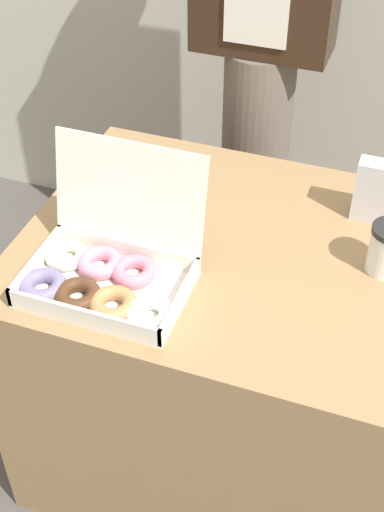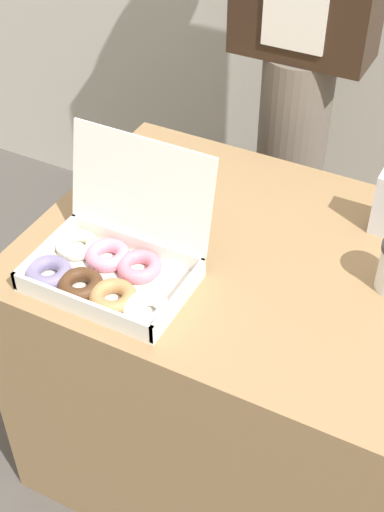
# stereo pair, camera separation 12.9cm
# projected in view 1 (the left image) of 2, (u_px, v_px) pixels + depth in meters

# --- Properties ---
(ground_plane) EXTENTS (14.00, 14.00, 0.00)m
(ground_plane) POSITION_uv_depth(u_px,v_px,m) (238.00, 448.00, 1.96)
(ground_plane) COLOR #4C4742
(table) EXTENTS (0.98, 0.71, 0.72)m
(table) POSITION_uv_depth(u_px,v_px,m) (244.00, 363.00, 1.72)
(table) COLOR #99754C
(table) RESTS_ON ground_plane
(donut_box) EXTENTS (0.35, 0.27, 0.25)m
(donut_box) POSITION_uv_depth(u_px,v_px,m) (105.00, 272.00, 1.38)
(donut_box) COLOR white
(donut_box) RESTS_ON table
(person_customer) EXTENTS (0.35, 0.22, 1.68)m
(person_customer) POSITION_uv_depth(u_px,v_px,m) (264.00, 22.00, 1.78)
(person_customer) COLOR #665B51
(person_customer) RESTS_ON ground_plane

